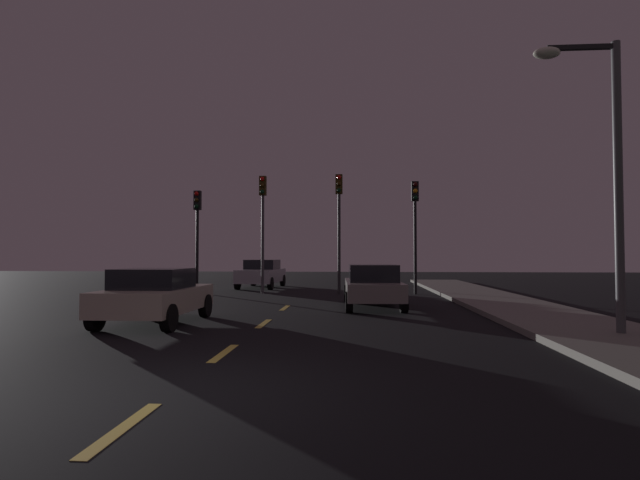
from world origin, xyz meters
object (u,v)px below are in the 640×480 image
(street_lamp_right, at_px, (603,156))
(car_adjacent_lane, at_px, (155,295))
(traffic_signal_far_left, at_px, (197,221))
(traffic_signal_center_left, at_px, (263,212))
(traffic_signal_center_right, at_px, (339,211))
(traffic_signal_far_right, at_px, (415,215))
(car_oncoming_far, at_px, (262,273))
(car_stopped_ahead, at_px, (373,285))

(street_lamp_right, bearing_deg, car_adjacent_lane, 170.70)
(traffic_signal_far_left, distance_m, traffic_signal_center_left, 3.13)
(car_adjacent_lane, height_order, street_lamp_right, street_lamp_right)
(traffic_signal_center_right, relative_size, traffic_signal_far_right, 1.07)
(traffic_signal_far_left, height_order, traffic_signal_center_right, traffic_signal_center_right)
(traffic_signal_center_left, distance_m, street_lamp_right, 15.20)
(traffic_signal_far_right, bearing_deg, traffic_signal_center_right, 179.99)
(car_adjacent_lane, bearing_deg, car_oncoming_far, 89.93)
(traffic_signal_center_left, xyz_separation_m, traffic_signal_center_right, (3.55, 0.00, 0.02))
(traffic_signal_far_left, distance_m, traffic_signal_far_right, 10.12)
(traffic_signal_far_left, bearing_deg, street_lamp_right, -43.44)
(traffic_signal_center_left, xyz_separation_m, traffic_signal_far_right, (7.01, -0.00, -0.21))
(traffic_signal_far_right, bearing_deg, street_lamp_right, -78.38)
(traffic_signal_center_right, height_order, traffic_signal_far_right, traffic_signal_center_right)
(car_oncoming_far, bearing_deg, car_stopped_ahead, -59.60)
(traffic_signal_center_right, bearing_deg, traffic_signal_center_left, -180.00)
(traffic_signal_center_left, height_order, traffic_signal_far_right, traffic_signal_center_left)
(traffic_signal_far_left, relative_size, traffic_signal_far_right, 0.94)
(traffic_signal_center_right, height_order, street_lamp_right, street_lamp_right)
(car_stopped_ahead, bearing_deg, traffic_signal_far_left, 144.32)
(traffic_signal_far_right, xyz_separation_m, street_lamp_right, (2.45, -11.90, 0.23))
(car_oncoming_far, height_order, street_lamp_right, street_lamp_right)
(traffic_signal_far_left, relative_size, car_adjacent_lane, 1.25)
(car_adjacent_lane, relative_size, street_lamp_right, 0.62)
(traffic_signal_far_left, xyz_separation_m, traffic_signal_far_right, (10.12, 0.00, 0.21))
(traffic_signal_far_left, bearing_deg, car_adjacent_lane, -77.37)
(traffic_signal_far_left, relative_size, car_oncoming_far, 1.09)
(traffic_signal_center_right, bearing_deg, street_lamp_right, -63.60)
(traffic_signal_center_left, height_order, car_stopped_ahead, traffic_signal_center_left)
(traffic_signal_far_right, xyz_separation_m, car_stopped_ahead, (-2.14, -5.73, -2.84))
(traffic_signal_center_left, distance_m, traffic_signal_far_right, 7.02)
(traffic_signal_center_right, distance_m, street_lamp_right, 13.29)
(traffic_signal_far_left, bearing_deg, traffic_signal_center_right, 0.01)
(traffic_signal_center_right, relative_size, car_stopped_ahead, 1.19)
(car_stopped_ahead, relative_size, street_lamp_right, 0.74)
(traffic_signal_center_right, xyz_separation_m, street_lamp_right, (5.91, -11.90, 0.00))
(traffic_signal_far_right, distance_m, car_oncoming_far, 9.19)
(traffic_signal_center_right, relative_size, street_lamp_right, 0.88)
(traffic_signal_center_left, height_order, traffic_signal_center_right, traffic_signal_center_right)
(street_lamp_right, bearing_deg, traffic_signal_far_left, 136.56)
(traffic_signal_far_right, height_order, car_adjacent_lane, traffic_signal_far_right)
(traffic_signal_far_left, relative_size, car_stopped_ahead, 1.04)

